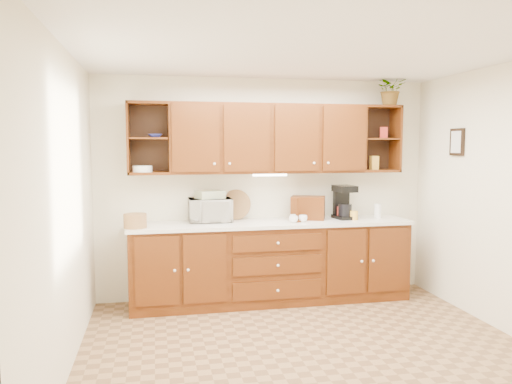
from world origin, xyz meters
name	(u,v)px	position (x,y,z in m)	size (l,w,h in m)	color
floor	(308,351)	(0.00, 0.00, 0.00)	(4.00, 4.00, 0.00)	olive
ceiling	(311,51)	(0.00, 0.00, 2.60)	(4.00, 4.00, 0.00)	white
back_wall	(266,188)	(0.00, 1.75, 1.30)	(4.00, 4.00, 0.00)	#EFE8C9
left_wall	(65,211)	(-2.00, 0.00, 1.30)	(3.50, 3.50, 0.00)	#EFE8C9
base_cabinets	(271,263)	(0.00, 1.45, 0.45)	(3.20, 0.60, 0.90)	#3D1B06
countertop	(271,223)	(0.00, 1.44, 0.92)	(3.24, 0.64, 0.04)	white
upper_cabinets	(270,138)	(0.01, 1.59, 1.89)	(3.20, 0.33, 0.80)	#3D1B06
undercabinet_light	(270,175)	(0.00, 1.53, 1.47)	(0.40, 0.05, 0.03)	white
framed_picture	(457,142)	(1.98, 0.90, 1.85)	(0.03, 0.24, 0.30)	black
wicker_basket	(135,221)	(-1.52, 1.30, 1.02)	(0.24, 0.24, 0.15)	#9E6E42
microwave	(210,210)	(-0.69, 1.57, 1.07)	(0.48, 0.33, 0.27)	beige
towel_stack	(210,195)	(-0.69, 1.57, 1.25)	(0.30, 0.22, 0.09)	#EDCF6F
wine_bottle	(203,209)	(-0.77, 1.54, 1.09)	(0.07, 0.07, 0.30)	black
woven_tray	(236,219)	(-0.37, 1.69, 0.95)	(0.36, 0.36, 0.02)	#9E6E42
bread_box	(308,208)	(0.47, 1.53, 1.08)	(0.39, 0.24, 0.27)	#3D1B06
mug_tree	(297,218)	(0.27, 1.35, 0.98)	(0.24, 0.24, 0.27)	#3D1B06
canister_red	(341,213)	(0.87, 1.50, 1.01)	(0.10, 0.10, 0.14)	#B02619
canister_white	(378,211)	(1.31, 1.44, 1.03)	(0.08, 0.08, 0.17)	white
canister_yellow	(354,215)	(0.98, 1.38, 0.99)	(0.09, 0.09, 0.10)	gold
coffee_maker	(344,203)	(0.90, 1.50, 1.13)	(0.24, 0.30, 0.40)	black
bowl_stack	(155,136)	(-1.29, 1.56, 1.92)	(0.16, 0.16, 0.04)	navy
plate_stack	(142,169)	(-1.44, 1.55, 1.56)	(0.22, 0.22, 0.07)	white
pantry_box_yellow	(374,163)	(1.31, 1.57, 1.60)	(0.09, 0.07, 0.16)	gold
pantry_box_red	(384,133)	(1.42, 1.56, 1.97)	(0.09, 0.08, 0.13)	#B02619
potted_plant	(391,89)	(1.49, 1.54, 2.48)	(0.35, 0.30, 0.38)	#999999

